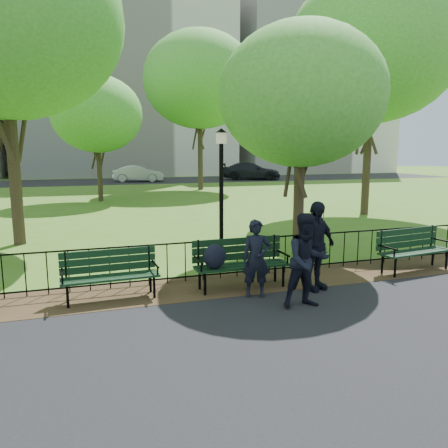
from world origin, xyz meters
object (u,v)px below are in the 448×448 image
object	(u,v)px
person_right	(315,246)
tree_near_w	(2,16)
tree_mid_e	(373,49)
lamppost	(221,189)
sedan_silver	(138,174)
tree_far_e	(200,80)
sedan_dark	(251,171)
tree_near_e	(302,96)
person_left	(256,259)
tree_far_c	(97,114)
person_mid	(307,261)
park_bench_main	(229,257)
park_bench_left_a	(110,269)
park_bench_right_a	(412,245)

from	to	relation	value
person_right	tree_near_w	bearing A→B (deg)	114.73
tree_mid_e	lamppost	bearing A→B (deg)	-146.62
lamppost	sedan_silver	xyz separation A→B (m)	(1.59, 29.72, -1.10)
tree_far_e	sedan_dark	size ratio (longest dim) A/B	1.96
tree_near_e	person_left	distance (m)	5.23
lamppost	tree_far_e	size ratio (longest dim) A/B	0.30
tree_mid_e	person_left	xyz separation A→B (m)	(-8.97, -8.95, -6.36)
tree_near_w	tree_far_c	distance (m)	11.77
tree_far_c	person_right	world-z (taller)	tree_far_c
tree_near_e	tree_mid_e	xyz separation A→B (m)	(6.49, 5.96, 2.86)
tree_near_e	person_mid	distance (m)	5.42
park_bench_main	person_mid	bearing A→B (deg)	-54.65
park_bench_left_a	tree_mid_e	distance (m)	15.70
tree_mid_e	park_bench_main	bearing A→B (deg)	-138.09
park_bench_left_a	tree_near_e	distance (m)	6.75
tree_far_e	park_bench_left_a	bearing A→B (deg)	-109.34
park_bench_main	tree_far_e	xyz separation A→B (m)	(5.62, 22.94, 7.10)
person_left	sedan_silver	size ratio (longest dim) A/B	0.33
sedan_dark	person_left	bearing A→B (deg)	176.97
park_bench_left_a	tree_near_w	world-z (taller)	tree_near_w
park_bench_right_a	sedan_dark	xyz separation A→B (m)	(8.51, 31.79, 0.22)
park_bench_left_a	park_bench_right_a	world-z (taller)	park_bench_right_a
park_bench_right_a	tree_far_e	bearing A→B (deg)	80.59
park_bench_left_a	sedan_dark	distance (m)	35.22
tree_far_c	person_left	world-z (taller)	tree_far_c
tree_near_e	sedan_silver	size ratio (longest dim) A/B	1.35
lamppost	tree_mid_e	size ratio (longest dim) A/B	0.33
sedan_dark	tree_far_c	bearing A→B (deg)	152.34
park_bench_main	person_left	world-z (taller)	person_left
lamppost	sedan_dark	bearing A→B (deg)	66.88
person_mid	person_right	distance (m)	1.07
person_mid	sedan_dark	world-z (taller)	person_mid
park_bench_main	tree_near_w	xyz separation A→B (m)	(-4.68, 6.25, 5.92)
park_bench_left_a	person_right	size ratio (longest dim) A/B	1.01
lamppost	tree_mid_e	world-z (taller)	tree_mid_e
tree_near_e	person_right	world-z (taller)	tree_near_e
tree_near_e	tree_far_c	world-z (taller)	tree_far_c
park_bench_right_a	tree_near_w	world-z (taller)	tree_near_w
tree_near_w	person_left	world-z (taller)	tree_near_w
tree_mid_e	sedan_dark	xyz separation A→B (m)	(3.80, 23.44, -6.29)
park_bench_right_a	tree_far_e	world-z (taller)	tree_far_e
tree_near_e	tree_mid_e	distance (m)	9.27
park_bench_main	sedan_silver	size ratio (longest dim) A/B	0.43
tree_near_w	sedan_silver	size ratio (longest dim) A/B	2.09
park_bench_left_a	lamppost	world-z (taller)	lamppost
park_bench_left_a	person_mid	size ratio (longest dim) A/B	1.07
park_bench_main	person_right	distance (m)	1.77
tree_near_e	person_left	bearing A→B (deg)	-129.58
tree_far_e	tree_mid_e	bearing A→B (deg)	-75.68
tree_far_c	sedan_silver	size ratio (longest dim) A/B	1.53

